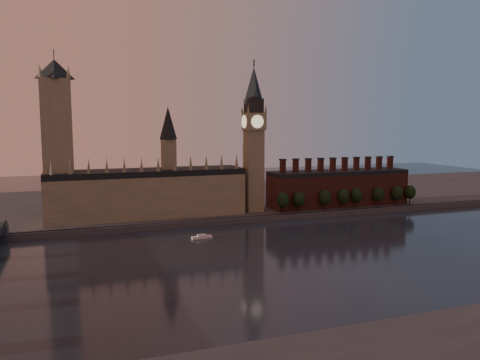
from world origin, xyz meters
The scene contains 15 objects.
ground centered at (0.00, 0.00, 0.00)m, with size 900.00×900.00×0.00m, color black.
north_bank centered at (0.00, 178.04, 2.00)m, with size 900.00×182.00×4.00m.
palace_of_westminster centered at (-64.41, 114.91, 21.63)m, with size 130.00×30.30×74.00m.
victoria_tower centered at (-120.00, 115.00, 59.09)m, with size 24.00×24.00×108.00m.
big_ben centered at (10.00, 110.00, 56.83)m, with size 15.00×15.00×107.00m.
chimney_block centered at (80.00, 110.00, 17.82)m, with size 110.00×25.00×37.00m.
embankment_tree_0 centered at (25.89, 93.88, 13.47)m, with size 8.60×8.60×14.88m.
embankment_tree_1 centered at (38.43, 94.09, 13.47)m, with size 8.60×8.60×14.88m.
embankment_tree_2 centered at (59.53, 94.36, 13.47)m, with size 8.60×8.60×14.88m.
embankment_tree_3 centered at (75.33, 95.35, 13.47)m, with size 8.60×8.60×14.88m.
embankment_tree_4 centered at (86.77, 95.35, 13.47)m, with size 8.60×8.60×14.88m.
embankment_tree_5 centered at (105.73, 94.79, 13.47)m, with size 8.60×8.60×14.88m.
embankment_tree_6 centered at (122.67, 94.61, 13.47)m, with size 8.60×8.60×14.88m.
embankment_tree_7 centered at (135.51, 95.11, 13.47)m, with size 8.60×8.60×14.88m.
river_boat centered at (-42.29, 58.51, 0.92)m, with size 12.09×3.83×2.40m.
Camera 1 is at (-110.77, -200.31, 66.79)m, focal length 35.00 mm.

